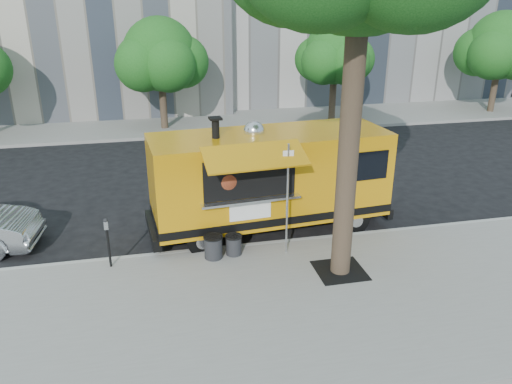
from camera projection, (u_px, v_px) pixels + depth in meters
ground at (220, 237)px, 14.53m from camera, size 120.00×120.00×0.00m
sidewalk at (247, 314)px, 10.87m from camera, size 60.00×6.00×0.15m
curb at (225, 249)px, 13.66m from camera, size 60.00×0.14×0.16m
far_sidewalk at (183, 124)px, 26.76m from camera, size 60.00×5.00×0.15m
tree_well at (340, 271)px, 12.45m from camera, size 1.20×1.20×0.02m
far_tree_b at (160, 54)px, 24.45m from camera, size 3.60×3.60×5.50m
far_tree_c at (335, 53)px, 26.01m from camera, size 3.24×3.24×5.21m
far_tree_d at (501, 46)px, 28.11m from camera, size 3.78×3.78×5.64m
sign_post at (287, 193)px, 12.75m from camera, size 0.28×0.06×3.00m
parking_meter at (107, 237)px, 12.35m from camera, size 0.11×0.11×1.33m
food_truck at (269, 178)px, 14.37m from camera, size 7.23×3.72×3.50m
trash_bin_left at (213, 246)px, 12.96m from camera, size 0.51×0.51×0.62m
trash_bin_right at (234, 244)px, 13.15m from camera, size 0.45×0.45×0.54m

